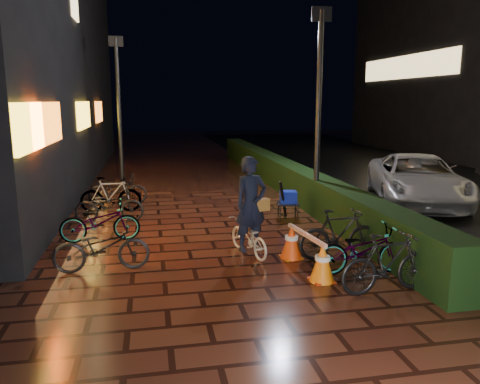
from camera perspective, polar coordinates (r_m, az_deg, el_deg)
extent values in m
plane|color=#381911|center=(8.42, -1.46, -10.39)|extent=(80.00, 80.00, 0.00)
cube|color=black|center=(16.59, 5.26, 2.08)|extent=(0.70, 20.00, 1.00)
imported|color=#A2A2A6|center=(15.19, 20.73, 1.47)|extent=(4.05, 5.76, 1.46)
cube|color=yellow|center=(9.50, -24.33, 7.21)|extent=(0.08, 2.00, 0.90)
cube|color=orange|center=(10.96, -22.55, 7.73)|extent=(0.08, 3.00, 0.90)
cube|color=yellow|center=(16.88, -18.52, 8.88)|extent=(0.08, 2.80, 0.90)
cube|color=orange|center=(21.85, -16.83, 9.35)|extent=(0.08, 2.20, 0.90)
cube|color=black|center=(32.09, 26.26, 17.00)|extent=(8.00, 14.00, 14.00)
cube|color=#FFD88C|center=(29.71, 19.47, 14.17)|extent=(0.06, 10.00, 1.30)
cylinder|color=black|center=(12.47, 9.52, 8.96)|extent=(0.15, 0.15, 5.31)
cube|color=black|center=(12.64, 9.91, 20.59)|extent=(0.51, 0.12, 0.36)
cylinder|color=black|center=(17.42, -14.49, 9.16)|extent=(0.15, 0.15, 5.20)
cube|color=black|center=(17.54, -14.91, 17.34)|extent=(0.51, 0.12, 0.35)
imported|color=silver|center=(9.51, 1.00, -5.49)|extent=(0.89, 1.49, 0.74)
imported|color=black|center=(9.24, 1.35, -1.47)|extent=(0.79, 0.64, 1.89)
cube|color=olive|center=(9.33, 2.58, -1.57)|extent=(0.36, 0.23, 0.24)
cone|color=orange|center=(8.28, 10.01, -8.40)|extent=(0.43, 0.43, 0.69)
cone|color=#FF450D|center=(9.37, 6.30, -5.97)|extent=(0.43, 0.43, 0.69)
cube|color=red|center=(8.39, 9.93, -10.53)|extent=(0.42, 0.42, 0.03)
cube|color=orange|center=(9.47, 6.25, -7.88)|extent=(0.42, 0.42, 0.03)
cube|color=#C1340B|center=(8.72, 8.09, -5.20)|extent=(0.26, 1.48, 0.07)
cube|color=black|center=(12.36, 5.87, -1.42)|extent=(0.64, 0.55, 0.04)
cylinder|color=black|center=(12.19, 4.91, -2.63)|extent=(0.04, 0.04, 0.40)
cylinder|color=black|center=(12.26, 7.05, -2.60)|extent=(0.04, 0.04, 0.40)
cylinder|color=black|center=(12.56, 4.68, -2.23)|extent=(0.04, 0.04, 0.40)
cylinder|color=black|center=(12.62, 6.77, -2.20)|extent=(0.04, 0.04, 0.40)
cube|color=#0D20B4|center=(12.32, 5.89, -0.61)|extent=(0.47, 0.41, 0.31)
cylinder|color=black|center=(12.15, 5.26, -0.86)|extent=(0.33, 0.37, 1.01)
imported|color=black|center=(13.54, -15.48, -0.30)|extent=(1.69, 0.52, 1.01)
imported|color=black|center=(8.95, -16.52, -6.46)|extent=(1.75, 0.68, 0.91)
imported|color=black|center=(12.44, -15.65, -1.53)|extent=(1.75, 0.68, 0.91)
imported|color=black|center=(10.80, -16.71, -3.48)|extent=(1.75, 0.67, 0.91)
imported|color=black|center=(14.54, -14.69, 0.30)|extent=(1.75, 0.67, 0.91)
imported|color=black|center=(7.99, 17.60, -8.27)|extent=(1.71, 0.64, 1.01)
imported|color=black|center=(8.74, 14.75, -6.80)|extent=(1.77, 0.73, 0.91)
imported|color=black|center=(9.43, 12.00, -5.03)|extent=(1.69, 0.54, 1.01)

